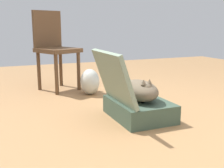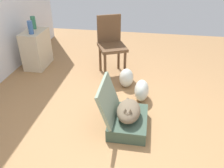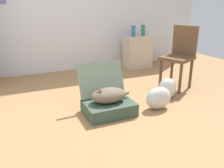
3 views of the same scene
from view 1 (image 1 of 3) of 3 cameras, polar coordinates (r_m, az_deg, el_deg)
The scene contains 7 objects.
ground_plane at distance 2.41m, azimuth 7.11°, elevation -7.51°, with size 7.68×7.68×0.00m, color #9E7247.
suitcase_base at distance 2.47m, azimuth 5.57°, elevation -5.11°, with size 0.60×0.45×0.16m, color #384C3D.
suitcase_lid at distance 2.29m, azimuth 0.32°, elevation 1.34°, with size 0.60×0.45×0.04m, color gray.
cat at distance 2.42m, azimuth 5.69°, elevation -1.28°, with size 0.52×0.28×0.21m.
plastic_bag_white at distance 3.06m, azimuth 1.94°, elevation -0.36°, with size 0.35×0.20×0.29m, color silver.
plastic_bag_clear at distance 3.27m, azimuth -4.55°, elevation 0.46°, with size 0.26×0.22×0.30m, color silver.
chair at distance 3.56m, azimuth -11.79°, elevation 7.57°, with size 0.59×0.57×0.98m.
Camera 1 is at (-1.97, 1.14, 0.80)m, focal length 44.49 mm.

